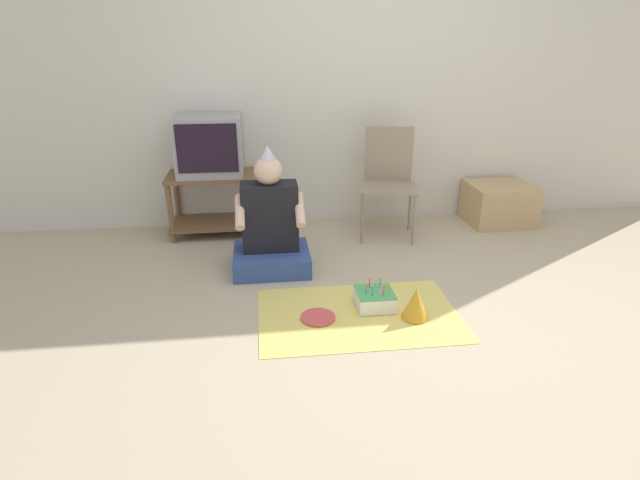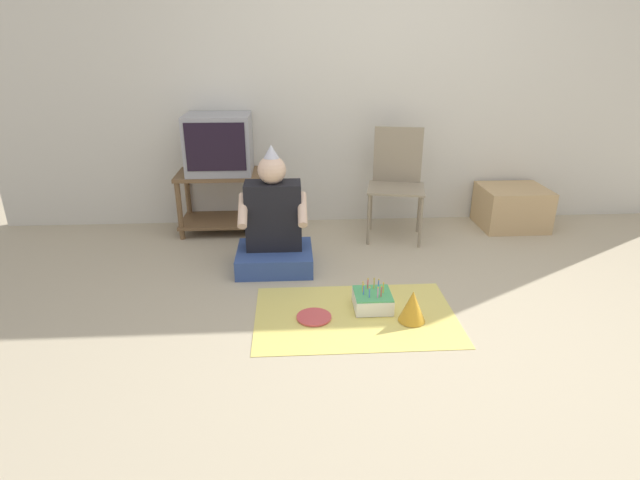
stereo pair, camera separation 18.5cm
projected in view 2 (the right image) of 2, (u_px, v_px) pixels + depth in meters
name	position (u px, v px, depth m)	size (l,w,h in m)	color
ground_plane	(417.00, 333.00, 2.81)	(16.00, 16.00, 0.00)	tan
wall_back	(371.00, 73.00, 4.14)	(6.40, 0.06, 2.55)	beige
tv_stand	(223.00, 196.00, 4.21)	(0.72, 0.43, 0.51)	brown
tv	(219.00, 144.00, 4.04)	(0.52, 0.42, 0.47)	#99999E
folding_chair	(397.00, 176.00, 4.04)	(0.52, 0.47, 0.88)	gray
cardboard_box_stack	(512.00, 207.00, 4.35)	(0.55, 0.47, 0.35)	tan
person_seated	(274.00, 228.00, 3.54)	(0.54, 0.46, 0.88)	#334C8C
party_cloth	(355.00, 315.00, 2.98)	(1.20, 0.77, 0.01)	#EAD666
birthday_cake	(373.00, 300.00, 3.04)	(0.23, 0.23, 0.17)	white
party_hat_blue	(412.00, 306.00, 2.89)	(0.16, 0.16, 0.19)	gold
paper_plate	(314.00, 317.00, 2.95)	(0.21, 0.21, 0.01)	#D84C4C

